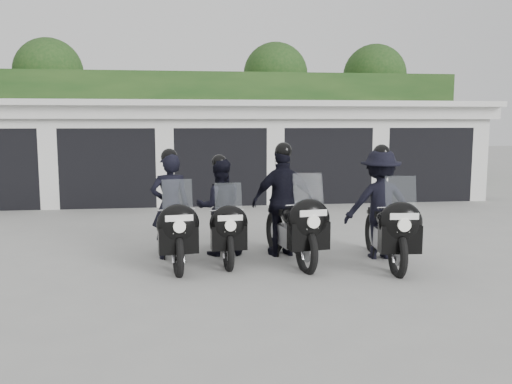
{
  "coord_description": "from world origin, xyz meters",
  "views": [
    {
      "loc": [
        -1.04,
        -9.72,
        2.38
      ],
      "look_at": [
        0.32,
        0.39,
        1.05
      ],
      "focal_mm": 38.0,
      "sensor_mm": 36.0,
      "label": 1
    }
  ],
  "objects": [
    {
      "name": "police_bike_d",
      "position": [
        2.33,
        -0.95,
        0.87
      ],
      "size": [
        1.29,
        2.36,
        2.05
      ],
      "rotation": [
        0.0,
        0.0,
        -0.1
      ],
      "color": "black",
      "rests_on": "ground"
    },
    {
      "name": "garage_block",
      "position": [
        -0.0,
        8.06,
        1.42
      ],
      "size": [
        16.4,
        6.8,
        2.96
      ],
      "color": "silver",
      "rests_on": "ground"
    },
    {
      "name": "police_bike_c",
      "position": [
        0.73,
        -0.58,
        0.88
      ],
      "size": [
        1.22,
        2.38,
        2.08
      ],
      "rotation": [
        0.0,
        0.0,
        0.15
      ],
      "color": "black",
      "rests_on": "ground"
    },
    {
      "name": "police_bike_a",
      "position": [
        -1.24,
        -0.64,
        0.79
      ],
      "size": [
        0.85,
        2.27,
        1.98
      ],
      "rotation": [
        0.0,
        0.0,
        0.12
      ],
      "color": "black",
      "rests_on": "ground"
    },
    {
      "name": "police_bike_b",
      "position": [
        -0.4,
        -0.36,
        0.78
      ],
      "size": [
        0.88,
        2.14,
        1.86
      ],
      "rotation": [
        0.0,
        0.0,
        0.07
      ],
      "color": "black",
      "rests_on": "ground"
    },
    {
      "name": "ground",
      "position": [
        0.0,
        0.0,
        0.0
      ],
      "size": [
        80.0,
        80.0,
        0.0
      ],
      "primitive_type": "plane",
      "color": "gray",
      "rests_on": "ground"
    },
    {
      "name": "background_vegetation",
      "position": [
        0.37,
        12.92,
        2.77
      ],
      "size": [
        20.0,
        3.9,
        5.8
      ],
      "color": "#193915",
      "rests_on": "ground"
    }
  ]
}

